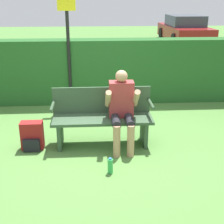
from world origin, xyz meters
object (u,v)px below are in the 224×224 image
Objects in this scene: person_seated at (122,106)px; signpost at (68,47)px; parked_car at (185,29)px; park_bench at (102,117)px; backpack at (32,136)px; water_bottle at (110,166)px.

signpost reaches higher than person_seated.
parked_car is (5.23, 9.48, -0.66)m from signpost.
parked_car is at bearing 67.99° from park_bench.
park_bench is 0.70× the size of signpost.
backpack is (-1.12, -0.14, -0.25)m from park_bench.
person_seated is at bearing -65.22° from signpost.
person_seated is at bearing 0.49° from backpack.
signpost is (-0.63, 1.90, 0.82)m from park_bench.
parked_car is at bearing 63.60° from backpack.
person_seated is at bearing 74.31° from water_bottle.
water_bottle is (-0.23, -0.83, -0.57)m from person_seated.
signpost reaches higher than water_bottle.
park_bench is 3.54× the size of backpack.
water_bottle is 13.15m from parked_car.
backpack is at bearing 152.04° from parked_car.
parked_car is at bearing 61.12° from signpost.
backpack is at bearing -179.51° from person_seated.
backpack is at bearing -172.70° from park_bench.
park_bench is 1.30× the size of person_seated.
signpost is (-0.70, 2.85, 1.18)m from water_bottle.
water_bottle is at bearing -76.14° from signpost.
backpack is 0.11× the size of parked_car.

